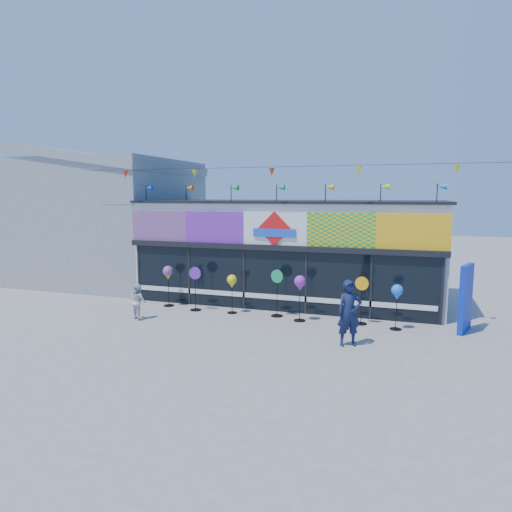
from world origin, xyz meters
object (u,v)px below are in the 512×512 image
at_px(spinner_5, 361,299).
at_px(spinner_6, 397,294).
at_px(spinner_4, 300,285).
at_px(child, 138,301).
at_px(spinner_1, 195,288).
at_px(spinner_0, 168,274).
at_px(blue_sign, 466,298).
at_px(adult_man, 349,313).
at_px(spinner_2, 232,282).
at_px(spinner_3, 277,292).

relative_size(spinner_5, spinner_6, 1.09).
bearing_deg(spinner_4, child, -164.66).
bearing_deg(spinner_1, spinner_6, -1.70).
bearing_deg(spinner_0, blue_sign, -0.35).
bearing_deg(blue_sign, spinner_6, -148.74).
height_order(blue_sign, adult_man, blue_sign).
bearing_deg(spinner_2, spinner_5, 0.26).
distance_m(spinner_4, spinner_6, 3.18).
distance_m(spinner_6, adult_man, 2.44).
bearing_deg(spinner_2, spinner_0, 175.11).
bearing_deg(child, spinner_4, -136.60).
bearing_deg(spinner_4, blue_sign, 4.58).
relative_size(spinner_6, child, 1.19).
xyz_separation_m(blue_sign, spinner_1, (-9.31, -0.22, -0.21)).
height_order(spinner_0, adult_man, adult_man).
bearing_deg(adult_man, spinner_3, 113.30).
distance_m(blue_sign, spinner_2, 7.85).
distance_m(spinner_0, child, 2.09).
xyz_separation_m(spinner_0, child, (-0.09, -1.98, -0.65)).
relative_size(spinner_3, spinner_6, 1.14).
relative_size(blue_sign, spinner_3, 1.28).
bearing_deg(child, blue_sign, -141.79).
bearing_deg(spinner_2, child, -148.51).
height_order(spinner_5, adult_man, adult_man).
bearing_deg(spinner_2, spinner_3, 3.34).
xyz_separation_m(spinner_1, spinner_4, (4.06, -0.20, 0.40)).
bearing_deg(blue_sign, spinner_2, -159.31).
bearing_deg(spinner_6, spinner_5, 166.04).
distance_m(blue_sign, spinner_5, 3.21).
bearing_deg(spinner_6, child, -170.25).
height_order(spinner_0, spinner_1, spinner_1).
relative_size(spinner_1, adult_man, 0.86).
height_order(spinner_0, spinner_3, spinner_3).
height_order(spinner_4, spinner_6, spinner_4).
distance_m(spinner_1, spinner_6, 7.25).
relative_size(spinner_4, adult_man, 0.83).
relative_size(spinner_2, child, 1.15).
height_order(spinner_3, child, spinner_3).
height_order(blue_sign, spinner_5, blue_sign).
relative_size(spinner_0, spinner_6, 1.07).
bearing_deg(spinner_5, child, -166.74).
height_order(spinner_2, spinner_4, spinner_4).
relative_size(spinner_2, spinner_4, 0.90).
height_order(spinner_2, spinner_3, spinner_3).
xyz_separation_m(adult_man, child, (-7.38, 0.59, -0.33)).
bearing_deg(spinner_5, spinner_0, 178.34).
relative_size(spinner_0, spinner_1, 0.96).
distance_m(spinner_1, spinner_5, 6.11).
xyz_separation_m(spinner_4, adult_man, (1.93, -2.09, -0.32)).
xyz_separation_m(blue_sign, spinner_2, (-7.85, -0.17, 0.06)).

